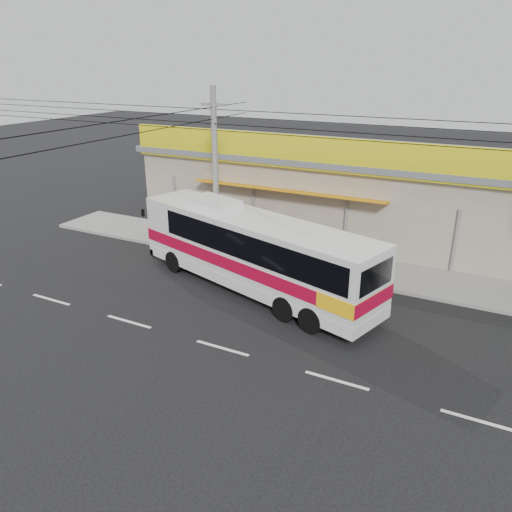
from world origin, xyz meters
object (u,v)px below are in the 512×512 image
(coach_bus, at_px, (257,250))
(motorbike_dark, at_px, (169,229))
(motorbike_red, at_px, (186,232))
(utility_pole, at_px, (214,119))

(coach_bus, bearing_deg, motorbike_dark, 170.86)
(coach_bus, distance_m, motorbike_red, 6.88)
(utility_pole, bearing_deg, motorbike_red, 159.64)
(motorbike_red, relative_size, motorbike_dark, 1.23)
(motorbike_red, xyz_separation_m, utility_pole, (2.47, -0.92, 5.89))
(motorbike_red, distance_m, motorbike_dark, 1.11)
(coach_bus, height_order, utility_pole, utility_pole)
(motorbike_dark, bearing_deg, coach_bus, -92.08)
(motorbike_red, bearing_deg, coach_bus, -101.61)
(motorbike_red, relative_size, utility_pole, 0.06)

